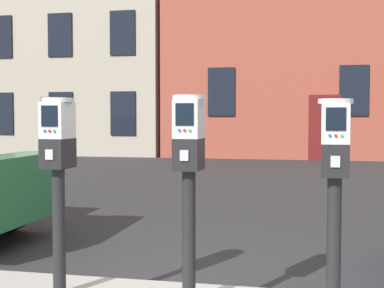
# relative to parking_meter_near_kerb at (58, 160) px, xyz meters

# --- Properties ---
(parking_meter_near_kerb) EXTENTS (0.22, 0.25, 1.39)m
(parking_meter_near_kerb) POSITION_rel_parking_meter_near_kerb_xyz_m (0.00, 0.00, 0.00)
(parking_meter_near_kerb) COLOR black
(parking_meter_near_kerb) RESTS_ON sidewalk_slab
(parking_meter_twin_adjacent) EXTENTS (0.22, 0.25, 1.40)m
(parking_meter_twin_adjacent) POSITION_rel_parking_meter_near_kerb_xyz_m (0.94, 0.00, 0.01)
(parking_meter_twin_adjacent) COLOR black
(parking_meter_twin_adjacent) RESTS_ON sidewalk_slab
(parking_meter_end_of_row) EXTENTS (0.22, 0.25, 1.37)m
(parking_meter_end_of_row) POSITION_rel_parking_meter_near_kerb_xyz_m (1.88, -0.00, -0.01)
(parking_meter_end_of_row) COLOR black
(parking_meter_end_of_row) RESTS_ON sidewalk_slab
(townhouse_grey_stucco) EXTENTS (6.94, 6.89, 11.02)m
(townhouse_grey_stucco) POSITION_rel_parking_meter_near_kerb_xyz_m (-6.89, 17.75, 4.41)
(townhouse_grey_stucco) COLOR #9E9384
(townhouse_grey_stucco) RESTS_ON ground_plane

